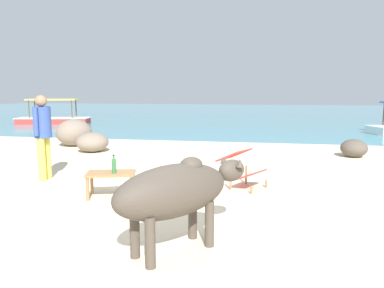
{
  "coord_description": "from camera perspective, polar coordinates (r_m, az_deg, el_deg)",
  "views": [
    {
      "loc": [
        1.65,
        -4.85,
        1.74
      ],
      "look_at": [
        0.25,
        3.0,
        0.55
      ],
      "focal_mm": 33.51,
      "sensor_mm": 36.0,
      "label": 1
    }
  ],
  "objects": [
    {
      "name": "sand_beach",
      "position": [
        5.4,
        -8.32,
        -10.19
      ],
      "size": [
        18.0,
        14.0,
        0.04
      ],
      "primitive_type": "cube",
      "color": "beige",
      "rests_on": "ground"
    },
    {
      "name": "water_surface",
      "position": [
        26.95,
        6.63,
        4.76
      ],
      "size": [
        60.0,
        36.0,
        0.03
      ],
      "primitive_type": "cube",
      "color": "teal",
      "rests_on": "ground"
    },
    {
      "name": "cow",
      "position": [
        3.8,
        -2.42,
        -7.47
      ],
      "size": [
        1.42,
        1.58,
        1.0
      ],
      "rotation": [
        0.0,
        0.0,
        0.87
      ],
      "color": "#4C4238",
      "rests_on": "sand_beach"
    },
    {
      "name": "low_bench_table",
      "position": [
        5.91,
        -12.77,
        -5.04
      ],
      "size": [
        0.85,
        0.63,
        0.4
      ],
      "rotation": [
        0.0,
        0.0,
        0.27
      ],
      "color": "olive",
      "rests_on": "sand_beach"
    },
    {
      "name": "bottle",
      "position": [
        5.81,
        -12.32,
        -3.4
      ],
      "size": [
        0.07,
        0.07,
        0.3
      ],
      "color": "#2D6B38",
      "rests_on": "low_bench_table"
    },
    {
      "name": "deck_chair_near",
      "position": [
        6.38,
        7.85,
        -3.49
      ],
      "size": [
        0.93,
        0.84,
        0.68
      ],
      "rotation": [
        0.0,
        0.0,
        5.77
      ],
      "color": "olive",
      "rests_on": "sand_beach"
    },
    {
      "name": "person_standing",
      "position": [
        7.35,
        -22.65,
        1.96
      ],
      "size": [
        0.32,
        0.51,
        1.62
      ],
      "rotation": [
        0.0,
        0.0,
        3.15
      ],
      "color": "#DBC64C",
      "rests_on": "sand_beach"
    },
    {
      "name": "shore_rock_large",
      "position": [
        10.14,
        24.37,
        -0.6
      ],
      "size": [
        0.83,
        0.83,
        0.46
      ],
      "primitive_type": "ellipsoid",
      "rotation": [
        0.0,
        0.0,
        1.28
      ],
      "color": "brown",
      "rests_on": "sand_beach"
    },
    {
      "name": "shore_rock_medium",
      "position": [
        10.38,
        -15.56,
        0.29
      ],
      "size": [
        1.24,
        1.24,
        0.55
      ],
      "primitive_type": "ellipsoid",
      "rotation": [
        0.0,
        0.0,
        0.87
      ],
      "color": "gray",
      "rests_on": "sand_beach"
    },
    {
      "name": "shore_rock_small",
      "position": [
        11.67,
        -18.25,
        1.73
      ],
      "size": [
        1.25,
        1.21,
        0.82
      ],
      "primitive_type": "ellipsoid",
      "rotation": [
        0.0,
        0.0,
        0.18
      ],
      "color": "gray",
      "rests_on": "sand_beach"
    },
    {
      "name": "boat_red",
      "position": [
        20.16,
        -21.18,
        3.81
      ],
      "size": [
        3.83,
        1.9,
        1.29
      ],
      "rotation": [
        0.0,
        0.0,
        0.21
      ],
      "color": "#C63833",
      "rests_on": "water_surface"
    }
  ]
}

